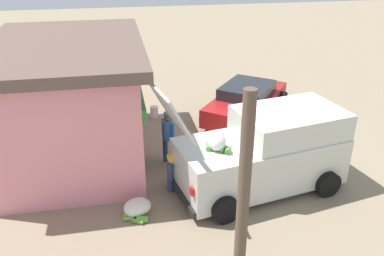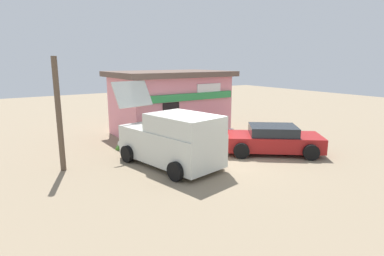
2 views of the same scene
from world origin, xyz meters
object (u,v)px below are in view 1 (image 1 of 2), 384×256
(parked_sedan, at_px, (246,101))
(unloaded_banana_pile, at_px, (137,208))
(delivery_van, at_px, (265,151))
(paint_bucket, at_px, (154,112))
(vendor_standing, at_px, (168,135))
(customer_bending, at_px, (179,160))
(storefront_bar, at_px, (71,100))

(parked_sedan, bearing_deg, unloaded_banana_pile, 140.28)
(parked_sedan, bearing_deg, delivery_van, 168.18)
(unloaded_banana_pile, relative_size, paint_bucket, 1.84)
(vendor_standing, xyz_separation_m, customer_bending, (-1.33, -0.10, -0.07))
(delivery_van, relative_size, parked_sedan, 1.17)
(delivery_van, bearing_deg, storefront_bar, 61.01)
(unloaded_banana_pile, distance_m, paint_bucket, 5.81)
(unloaded_banana_pile, bearing_deg, vendor_standing, -24.97)
(customer_bending, height_order, paint_bucket, customer_bending)
(delivery_van, xyz_separation_m, vendor_standing, (1.62, 2.32, -0.11))
(customer_bending, height_order, unloaded_banana_pile, customer_bending)
(storefront_bar, relative_size, parked_sedan, 1.45)
(vendor_standing, relative_size, paint_bucket, 3.88)
(storefront_bar, height_order, customer_bending, storefront_bar)
(customer_bending, xyz_separation_m, paint_bucket, (4.75, 0.19, -0.64))
(paint_bucket, bearing_deg, delivery_van, -154.48)
(parked_sedan, height_order, customer_bending, customer_bending)
(storefront_bar, xyz_separation_m, customer_bending, (-2.48, -2.78, -0.90))
(storefront_bar, distance_m, paint_bucket, 3.78)
(delivery_van, xyz_separation_m, customer_bending, (0.29, 2.22, -0.18))
(delivery_van, distance_m, vendor_standing, 2.83)
(delivery_van, height_order, customer_bending, delivery_van)
(parked_sedan, distance_m, paint_bucket, 3.42)
(storefront_bar, height_order, unloaded_banana_pile, storefront_bar)
(storefront_bar, bearing_deg, unloaded_banana_pile, -155.06)
(parked_sedan, bearing_deg, customer_bending, 143.28)
(unloaded_banana_pile, xyz_separation_m, paint_bucket, (5.73, -0.98, 0.01))
(storefront_bar, height_order, paint_bucket, storefront_bar)
(storefront_bar, relative_size, customer_bending, 4.65)
(storefront_bar, bearing_deg, vendor_standing, -113.12)
(vendor_standing, bearing_deg, unloaded_banana_pile, 155.03)
(vendor_standing, bearing_deg, customer_bending, -175.87)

